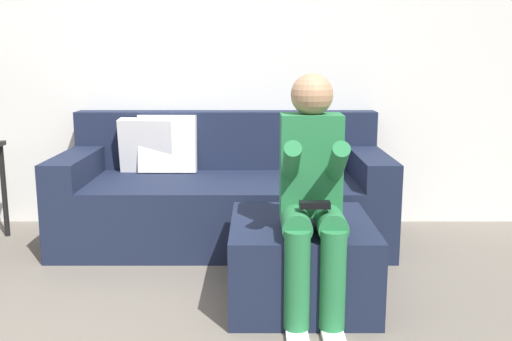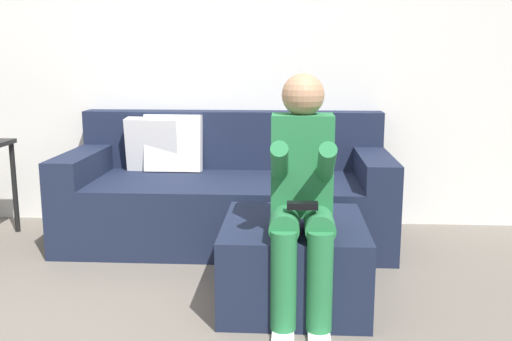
{
  "view_description": "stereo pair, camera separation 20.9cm",
  "coord_description": "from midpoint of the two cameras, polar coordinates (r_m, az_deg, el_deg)",
  "views": [
    {
      "loc": [
        0.5,
        -2.13,
        1.25
      ],
      "look_at": [
        0.51,
        1.25,
        0.59
      ],
      "focal_mm": 41.07,
      "sensor_mm": 36.0,
      "label": 1
    },
    {
      "loc": [
        0.71,
        -2.13,
        1.25
      ],
      "look_at": [
        0.51,
        1.25,
        0.59
      ],
      "focal_mm": 41.07,
      "sensor_mm": 36.0,
      "label": 2
    }
  ],
  "objects": [
    {
      "name": "ottoman",
      "position": [
        3.07,
        5.67,
        -8.79
      ],
      "size": [
        0.72,
        0.79,
        0.42
      ],
      "primitive_type": "cube",
      "color": "#192138",
      "rests_on": "ground_plane"
    },
    {
      "name": "wall_back",
      "position": [
        4.44,
        -4.54,
        10.62
      ],
      "size": [
        6.32,
        0.1,
        2.44
      ],
      "primitive_type": "cube",
      "color": "silver",
      "rests_on": "ground_plane"
    },
    {
      "name": "person_seated",
      "position": [
        2.77,
        6.68,
        -1.95
      ],
      "size": [
        0.3,
        0.57,
        1.17
      ],
      "color": "#26723F",
      "rests_on": "ground_plane"
    },
    {
      "name": "couch_sectional",
      "position": [
        4.05,
        -1.42,
        -2.35
      ],
      "size": [
        2.18,
        0.97,
        0.86
      ],
      "color": "#192138",
      "rests_on": "ground_plane"
    }
  ]
}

